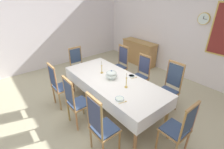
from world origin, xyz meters
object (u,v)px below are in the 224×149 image
object	(u,v)px
chair_north_c	(170,87)
spoon_secondary	(135,78)
bowl_near_right	(131,76)
mounted_clock	(204,19)
chair_north_a	(120,64)
sideboard	(139,52)
soup_tureen	(111,75)
chair_head_west	(78,64)
chair_south_c	(101,125)
candlestick_west	(102,68)
chair_head_east	(179,128)
chair_north_b	(140,74)
chair_south_b	(76,101)
chair_south_a	(59,85)
bowl_near_left	(120,99)
spoon_primary	(125,102)
dining_table	(113,82)
candlestick_east	(126,82)

from	to	relation	value
chair_north_c	spoon_secondary	bearing A→B (deg)	39.36
bowl_near_right	mounted_clock	xyz separation A→B (m)	(0.36, 2.37, 1.16)
chair_north_a	sideboard	bearing A→B (deg)	-67.28
soup_tureen	bowl_near_right	bearing A→B (deg)	63.26
chair_head_west	mounted_clock	distance (m)	3.86
chair_south_c	mounted_clock	world-z (taller)	mounted_clock
candlestick_west	chair_north_c	bearing A→B (deg)	36.22
chair_north_c	chair_head_east	bearing A→B (deg)	130.28
chair_north_b	spoon_secondary	xyz separation A→B (m)	(0.29, -0.51, 0.19)
chair_north_b	bowl_near_right	world-z (taller)	chair_north_b
chair_north_b	chair_north_a	bearing A→B (deg)	-0.22
chair_south_b	chair_south_a	bearing A→B (deg)	179.98
bowl_near_left	mounted_clock	xyz separation A→B (m)	(-0.17, 3.22, 1.16)
chair_south_b	spoon_primary	xyz separation A→B (m)	(0.83, 0.60, 0.18)
sideboard	mounted_clock	xyz separation A→B (m)	(2.05, 0.24, 1.49)
dining_table	candlestick_east	size ratio (longest dim) A/B	7.66
dining_table	bowl_near_left	world-z (taller)	bowl_near_left
chair_north_c	candlestick_west	xyz separation A→B (m)	(-1.35, -0.99, 0.28)
sideboard	chair_south_b	bearing A→B (deg)	113.00
chair_north_c	soup_tureen	bearing A→B (deg)	45.79
dining_table	spoon_primary	world-z (taller)	spoon_primary
chair_south_a	bowl_near_right	world-z (taller)	chair_south_a
chair_south_c	bowl_near_left	bearing A→B (deg)	109.22
chair_north_a	bowl_near_right	world-z (taller)	chair_north_a
chair_south_c	candlestick_west	bearing A→B (deg)	143.74
soup_tureen	candlestick_west	bearing A→B (deg)	-180.00
sideboard	chair_north_c	bearing A→B (deg)	146.94
chair_north_c	candlestick_east	bearing A→B (deg)	65.35
spoon_secondary	chair_north_a	bearing A→B (deg)	166.38
chair_north_a	mounted_clock	distance (m)	2.66
candlestick_east	spoon_primary	xyz separation A→B (m)	(0.37, -0.38, -0.13)
chair_head_west	sideboard	world-z (taller)	chair_head_west
soup_tureen	bowl_near_left	xyz separation A→B (m)	(0.76, -0.41, -0.09)
dining_table	chair_head_west	bearing A→B (deg)	-180.00
chair_south_b	candlestick_west	xyz separation A→B (m)	(-0.44, 0.99, 0.30)
soup_tureen	spoon_primary	size ratio (longest dim) A/B	1.55
bowl_near_right	candlestick_west	bearing A→B (deg)	-143.94
spoon_primary	chair_head_east	bearing A→B (deg)	34.76
dining_table	soup_tureen	bearing A→B (deg)	180.00
dining_table	bowl_near_right	size ratio (longest dim) A/B	18.39
spoon_primary	soup_tureen	bearing A→B (deg)	168.72
chair_north_a	bowl_near_right	bearing A→B (deg)	152.20
chair_south_c	bowl_near_left	world-z (taller)	chair_south_c
chair_head_east	sideboard	size ratio (longest dim) A/B	0.79
candlestick_west	sideboard	bearing A→B (deg)	112.68
chair_head_west	chair_head_east	size ratio (longest dim) A/B	0.97
soup_tureen	candlestick_west	size ratio (longest dim) A/B	0.84
bowl_near_right	chair_north_c	bearing A→B (deg)	36.35
chair_south_b	chair_south_c	xyz separation A→B (m)	(0.92, -0.00, 0.03)
chair_south_c	bowl_near_right	bearing A→B (deg)	117.15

